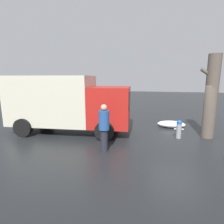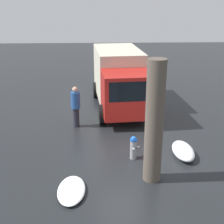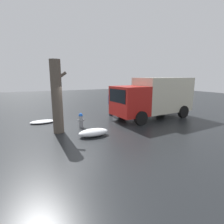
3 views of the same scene
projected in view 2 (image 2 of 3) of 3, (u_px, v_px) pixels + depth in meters
The scene contains 7 objects.
ground_plane at pixel (133, 158), 11.33m from camera, with size 60.00×60.00×0.00m, color black.
fire_hydrant at pixel (134, 147), 11.17m from camera, with size 0.44×0.35×0.88m.
tree_trunk at pixel (154, 123), 9.38m from camera, with size 0.86×0.56×3.89m.
delivery_truck at pixel (120, 78), 16.02m from camera, with size 6.34×2.95×2.94m.
pedestrian at pixel (76, 105), 13.75m from camera, with size 0.40×0.40×1.86m.
snow_pile_by_hydrant at pixel (71, 190), 9.31m from camera, with size 1.56×0.83×0.17m.
snow_pile_curbside at pixel (183, 151), 11.46m from camera, with size 1.56×0.76×0.38m.
Camera 2 is at (-9.99, 1.15, 5.53)m, focal length 50.00 mm.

